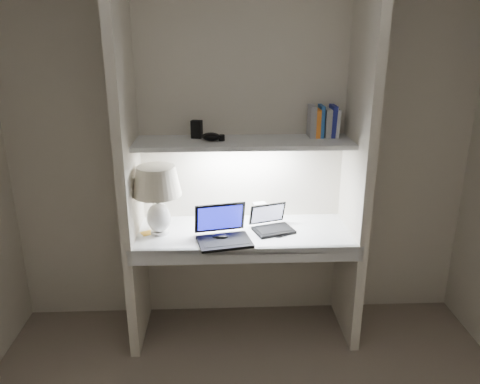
{
  "coord_description": "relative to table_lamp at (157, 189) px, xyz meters",
  "views": [
    {
      "loc": [
        -0.15,
        -1.63,
        2.03
      ],
      "look_at": [
        -0.03,
        1.05,
        1.11
      ],
      "focal_mm": 35.0,
      "sensor_mm": 36.0,
      "label": 1
    }
  ],
  "objects": [
    {
      "name": "back_wall",
      "position": [
        0.56,
        0.3,
        0.17
      ],
      "size": [
        3.2,
        0.01,
        2.5
      ],
      "primitive_type": "cube",
      "color": "beige",
      "rests_on": "floor"
    },
    {
      "name": "alcove_panel_left",
      "position": [
        -0.17,
        0.02,
        0.17
      ],
      "size": [
        0.06,
        0.55,
        2.5
      ],
      "primitive_type": "cube",
      "color": "beige",
      "rests_on": "floor"
    },
    {
      "name": "alcove_panel_right",
      "position": [
        1.29,
        0.02,
        0.17
      ],
      "size": [
        0.06,
        0.55,
        2.5
      ],
      "primitive_type": "cube",
      "color": "beige",
      "rests_on": "floor"
    },
    {
      "name": "desk",
      "position": [
        0.56,
        0.02,
        -0.33
      ],
      "size": [
        1.4,
        0.55,
        0.04
      ],
      "primitive_type": "cube",
      "color": "white",
      "rests_on": "alcove_panel_left"
    },
    {
      "name": "desk_apron",
      "position": [
        0.56,
        -0.24,
        -0.36
      ],
      "size": [
        1.46,
        0.03,
        0.1
      ],
      "primitive_type": "cube",
      "color": "silver",
      "rests_on": "desk"
    },
    {
      "name": "shelf",
      "position": [
        0.56,
        0.12,
        0.27
      ],
      "size": [
        1.4,
        0.36,
        0.03
      ],
      "primitive_type": "cube",
      "color": "silver",
      "rests_on": "back_wall"
    },
    {
      "name": "strip_light",
      "position": [
        0.56,
        0.12,
        0.25
      ],
      "size": [
        0.6,
        0.04,
        0.02
      ],
      "primitive_type": "cube",
      "color": "white",
      "rests_on": "shelf"
    },
    {
      "name": "table_lamp",
      "position": [
        0.0,
        0.0,
        0.0
      ],
      "size": [
        0.31,
        0.31,
        0.46
      ],
      "color": "white",
      "rests_on": "desk"
    },
    {
      "name": "laptop_main",
      "position": [
        0.41,
        -0.11,
        -0.26
      ],
      "size": [
        0.38,
        0.34,
        0.22
      ],
      "rotation": [
        0.0,
        0.0,
        0.2
      ],
      "color": "black",
      "rests_on": "desk"
    },
    {
      "name": "laptop_netbook",
      "position": [
        0.74,
        0.04,
        -0.27
      ],
      "size": [
        0.31,
        0.29,
        0.16
      ],
      "rotation": [
        0.0,
        0.0,
        0.32
      ],
      "color": "black",
      "rests_on": "desk"
    },
    {
      "name": "speaker",
      "position": [
        0.68,
        0.21,
        -0.25
      ],
      "size": [
        0.1,
        0.08,
        0.13
      ],
      "primitive_type": "cube",
      "rotation": [
        0.0,
        0.0,
        0.25
      ],
      "color": "silver",
      "rests_on": "desk"
    },
    {
      "name": "mouse",
      "position": [
        0.4,
        -0.11,
        -0.29
      ],
      "size": [
        0.11,
        0.08,
        0.04
      ],
      "primitive_type": "ellipsoid",
      "rotation": [
        0.0,
        0.0,
        -0.1
      ],
      "color": "black",
      "rests_on": "desk"
    },
    {
      "name": "cable_coil",
      "position": [
        0.8,
        -0.04,
        -0.3
      ],
      "size": [
        0.11,
        0.11,
        0.01
      ],
      "primitive_type": "torus",
      "rotation": [
        0.0,
        0.0,
        0.2
      ],
      "color": "black",
      "rests_on": "desk"
    },
    {
      "name": "sticky_note",
      "position": [
        -0.08,
        0.01,
        -0.31
      ],
      "size": [
        0.11,
        0.11,
        0.0
      ],
      "primitive_type": "cube",
      "rotation": [
        0.0,
        0.0,
        0.51
      ],
      "color": "yellow",
      "rests_on": "desk"
    },
    {
      "name": "book_row",
      "position": [
        1.09,
        0.21,
        0.38
      ],
      "size": [
        0.2,
        0.14,
        0.21
      ],
      "color": "silver",
      "rests_on": "shelf"
    },
    {
      "name": "shelf_box",
      "position": [
        0.25,
        0.19,
        0.34
      ],
      "size": [
        0.08,
        0.07,
        0.12
      ],
      "primitive_type": "cube",
      "rotation": [
        0.0,
        0.0,
        -0.29
      ],
      "color": "black",
      "rests_on": "shelf"
    },
    {
      "name": "shelf_gadget",
      "position": [
        0.35,
        0.11,
        0.31
      ],
      "size": [
        0.14,
        0.12,
        0.05
      ],
      "primitive_type": "ellipsoid",
      "rotation": [
        0.0,
        0.0,
        -0.27
      ],
      "color": "black",
      "rests_on": "shelf"
    }
  ]
}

